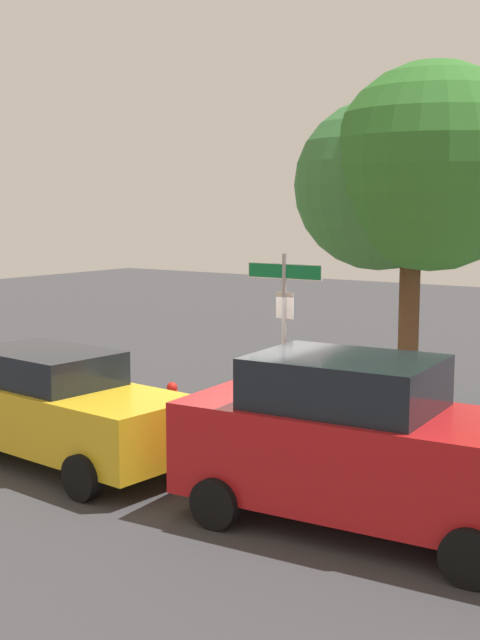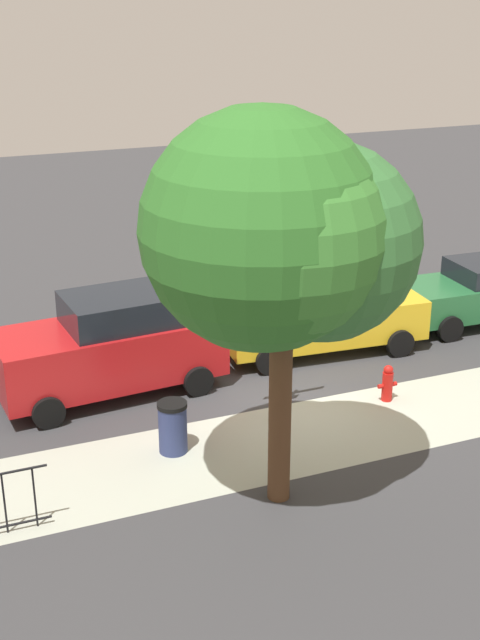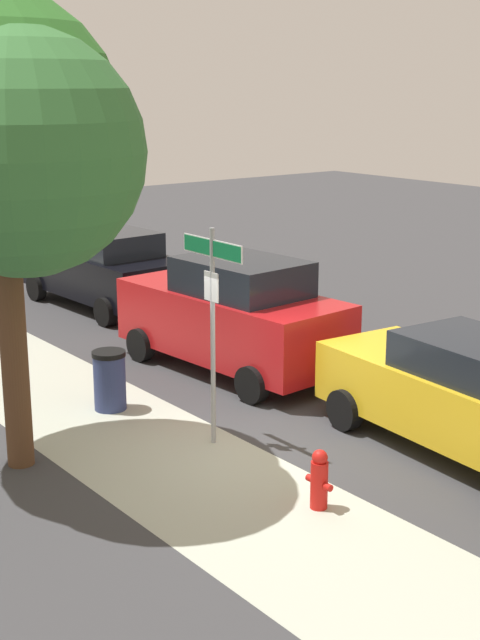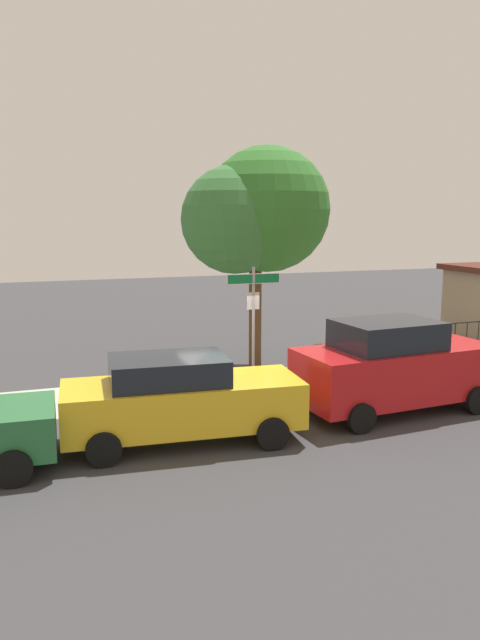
# 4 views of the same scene
# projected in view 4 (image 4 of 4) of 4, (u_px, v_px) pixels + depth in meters

# --- Properties ---
(ground_plane) EXTENTS (60.00, 60.00, 0.00)m
(ground_plane) POSITION_uv_depth(u_px,v_px,m) (238.00, 400.00, 14.84)
(ground_plane) COLOR #38383A
(sidewalk_strip) EXTENTS (24.00, 2.60, 0.00)m
(sidewalk_strip) POSITION_uv_depth(u_px,v_px,m) (292.00, 380.00, 16.70)
(sidewalk_strip) COLOR #ABAF9F
(sidewalk_strip) RESTS_ON ground_plane
(street_sign) EXTENTS (1.37, 0.07, 3.20)m
(street_sign) POSITION_uv_depth(u_px,v_px,m) (253.00, 306.00, 15.01)
(street_sign) COLOR #9EA0A5
(street_sign) RESTS_ON ground_plane
(shade_tree) EXTENTS (4.31, 3.63, 6.41)m
(shade_tree) POSITION_uv_depth(u_px,v_px,m) (256.00, 213.00, 17.44)
(shade_tree) COLOR #513521
(shade_tree) RESTS_ON ground_plane
(car_yellow) EXTENTS (4.77, 2.22, 1.74)m
(car_yellow) POSITION_uv_depth(u_px,v_px,m) (180.00, 399.00, 12.00)
(car_yellow) COLOR gold
(car_yellow) RESTS_ON ground_plane
(car_red) EXTENTS (4.72, 2.36, 2.12)m
(car_red) POSITION_uv_depth(u_px,v_px,m) (394.00, 366.00, 13.89)
(car_red) COLOR red
(car_red) RESTS_ON ground_plane
(iron_fence) EXTENTS (4.11, 0.04, 1.07)m
(iron_fence) POSITION_uv_depth(u_px,v_px,m) (431.00, 340.00, 19.23)
(iron_fence) COLOR black
(iron_fence) RESTS_ON ground_plane
(fire_hydrant) EXTENTS (0.42, 0.22, 0.78)m
(fire_hydrant) POSITION_uv_depth(u_px,v_px,m) (153.00, 386.00, 14.70)
(fire_hydrant) COLOR red
(fire_hydrant) RESTS_ON ground_plane
(trash_bin) EXTENTS (0.55, 0.55, 0.98)m
(trash_bin) POSITION_uv_depth(u_px,v_px,m) (322.00, 363.00, 16.47)
(trash_bin) COLOR navy
(trash_bin) RESTS_ON ground_plane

